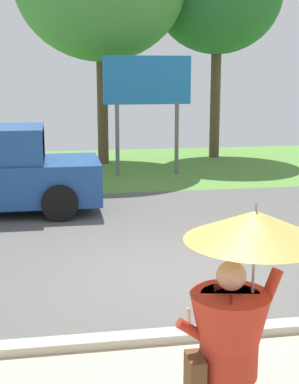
{
  "coord_description": "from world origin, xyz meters",
  "views": [
    {
      "loc": [
        -1.77,
        -7.78,
        3.04
      ],
      "look_at": [
        -0.27,
        1.0,
        1.1
      ],
      "focal_mm": 51.76,
      "sensor_mm": 36.0,
      "label": 1
    }
  ],
  "objects": [
    {
      "name": "monk_pedestrian",
      "position": [
        -0.5,
        -4.14,
        1.12
      ],
      "size": [
        1.09,
        1.04,
        2.13
      ],
      "rotation": [
        0.0,
        0.0,
        0.12
      ],
      "color": "#B22D1E",
      "rests_on": "ground_plane"
    },
    {
      "name": "ground_plane",
      "position": [
        0.0,
        2.95,
        -0.05
      ],
      "size": [
        40.0,
        22.0,
        0.2
      ],
      "color": "#565451"
    },
    {
      "name": "roadside_billboard",
      "position": [
        0.94,
        8.49,
        2.55
      ],
      "size": [
        2.6,
        0.12,
        3.5
      ],
      "color": "slate",
      "rests_on": "ground_plane"
    }
  ]
}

